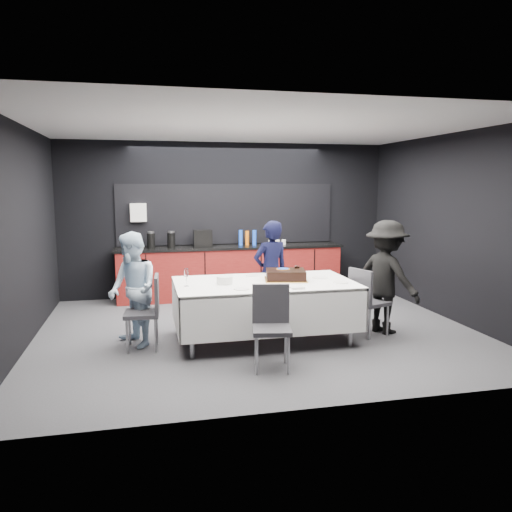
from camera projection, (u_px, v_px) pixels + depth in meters
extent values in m
plane|color=#434448|center=(258.00, 331.00, 7.00)|extent=(6.00, 6.00, 0.00)
cube|color=white|center=(258.00, 126.00, 6.60)|extent=(6.00, 5.00, 0.04)
cube|color=black|center=(227.00, 219.00, 9.22)|extent=(6.00, 0.04, 2.80)
cube|color=black|center=(321.00, 257.00, 4.39)|extent=(6.00, 0.04, 2.80)
cube|color=black|center=(21.00, 237.00, 6.15)|extent=(0.04, 5.00, 2.80)
cube|color=black|center=(453.00, 228.00, 7.46)|extent=(0.04, 5.00, 2.80)
cube|color=maroon|center=(231.00, 273.00, 9.06)|extent=(4.00, 0.60, 0.90)
cube|color=black|center=(230.00, 247.00, 9.00)|extent=(4.10, 0.64, 0.04)
cube|color=black|center=(228.00, 214.00, 9.18)|extent=(4.00, 0.03, 1.10)
cube|color=white|center=(138.00, 212.00, 8.78)|extent=(0.28, 0.12, 0.32)
cylinder|color=black|center=(151.00, 241.00, 8.67)|extent=(0.14, 0.14, 0.26)
cylinder|color=black|center=(171.00, 240.00, 8.74)|extent=(0.14, 0.14, 0.26)
cube|color=black|center=(203.00, 238.00, 8.86)|extent=(0.32, 0.24, 0.30)
cylinder|color=blue|center=(241.00, 238.00, 9.06)|extent=(0.07, 0.07, 0.28)
cylinder|color=orange|center=(247.00, 238.00, 9.09)|extent=(0.07, 0.07, 0.26)
cylinder|color=blue|center=(254.00, 238.00, 9.05)|extent=(0.07, 0.07, 0.28)
cylinder|color=white|center=(271.00, 242.00, 9.15)|extent=(0.08, 0.08, 0.09)
cylinder|color=white|center=(277.00, 242.00, 9.18)|extent=(0.08, 0.08, 0.09)
cylinder|color=white|center=(284.00, 242.00, 9.20)|extent=(0.08, 0.08, 0.09)
cylinder|color=#99999E|center=(151.00, 232.00, 8.65)|extent=(0.12, 0.12, 0.03)
cylinder|color=#99999E|center=(171.00, 232.00, 8.72)|extent=(0.12, 0.12, 0.03)
cylinder|color=#99999E|center=(192.00, 327.00, 5.86)|extent=(0.06, 0.06, 0.75)
cylinder|color=#99999E|center=(185.00, 307.00, 6.83)|extent=(0.06, 0.06, 0.75)
cylinder|color=#99999E|center=(351.00, 317.00, 6.30)|extent=(0.06, 0.06, 0.75)
cylinder|color=#99999E|center=(323.00, 300.00, 7.26)|extent=(0.06, 0.06, 0.75)
cube|color=white|center=(264.00, 283.00, 6.51)|extent=(2.32, 1.32, 0.04)
cube|color=white|center=(277.00, 316.00, 5.92)|extent=(2.32, 0.02, 0.55)
cube|color=white|center=(254.00, 293.00, 7.17)|extent=(2.32, 0.02, 0.55)
cube|color=white|center=(176.00, 308.00, 6.29)|extent=(0.02, 1.32, 0.55)
cube|color=white|center=(346.00, 299.00, 6.80)|extent=(0.02, 1.32, 0.55)
cube|color=gold|center=(286.00, 279.00, 6.63)|extent=(0.63, 0.55, 0.01)
cube|color=black|center=(286.00, 275.00, 6.62)|extent=(0.58, 0.50, 0.11)
cube|color=black|center=(286.00, 270.00, 6.61)|extent=(0.58, 0.50, 0.01)
cylinder|color=orange|center=(283.00, 269.00, 6.66)|extent=(0.18, 0.18, 0.00)
cylinder|color=blue|center=(283.00, 269.00, 6.66)|extent=(0.15, 0.15, 0.01)
sphere|color=black|center=(296.00, 267.00, 6.76)|extent=(0.04, 0.04, 0.04)
sphere|color=black|center=(298.00, 267.00, 6.73)|extent=(0.04, 0.04, 0.04)
sphere|color=black|center=(296.00, 267.00, 6.72)|extent=(0.04, 0.04, 0.04)
cylinder|color=white|center=(225.00, 280.00, 6.36)|extent=(0.21, 0.21, 0.10)
cylinder|color=white|center=(242.00, 289.00, 6.04)|extent=(0.19, 0.19, 0.01)
cylinder|color=white|center=(320.00, 277.00, 6.79)|extent=(0.22, 0.22, 0.01)
cylinder|color=white|center=(340.00, 282.00, 6.45)|extent=(0.20, 0.20, 0.01)
cylinder|color=white|center=(252.00, 275.00, 6.93)|extent=(0.18, 0.18, 0.01)
cube|color=white|center=(297.00, 288.00, 6.06)|extent=(0.18, 0.12, 0.03)
cylinder|color=white|center=(187.00, 286.00, 6.22)|extent=(0.06, 0.06, 0.00)
cylinder|color=white|center=(186.00, 281.00, 6.21)|extent=(0.01, 0.01, 0.12)
cylinder|color=white|center=(186.00, 272.00, 6.19)|extent=(0.05, 0.05, 0.10)
cube|color=#313137|center=(142.00, 314.00, 6.18)|extent=(0.45, 0.45, 0.05)
cube|color=#313137|center=(157.00, 293.00, 6.18)|extent=(0.07, 0.42, 0.45)
cylinder|color=#99999E|center=(130.00, 328.00, 6.35)|extent=(0.03, 0.03, 0.44)
cylinder|color=#99999E|center=(127.00, 336.00, 6.02)|extent=(0.03, 0.03, 0.44)
cylinder|color=#99999E|center=(157.00, 327.00, 6.41)|extent=(0.03, 0.03, 0.44)
cylinder|color=#99999E|center=(156.00, 335.00, 6.07)|extent=(0.03, 0.03, 0.44)
cube|color=#313137|center=(370.00, 303.00, 6.77)|extent=(0.54, 0.54, 0.05)
cube|color=#313137|center=(360.00, 286.00, 6.63)|extent=(0.18, 0.41, 0.45)
cylinder|color=#99999E|center=(388.00, 320.00, 6.75)|extent=(0.03, 0.03, 0.44)
cylinder|color=#99999E|center=(369.00, 315.00, 7.03)|extent=(0.03, 0.03, 0.44)
cylinder|color=#99999E|center=(369.00, 324.00, 6.57)|extent=(0.03, 0.03, 0.44)
cylinder|color=#99999E|center=(351.00, 318.00, 6.85)|extent=(0.03, 0.03, 0.44)
cube|color=#313137|center=(272.00, 330.00, 5.50)|extent=(0.49, 0.49, 0.05)
cube|color=#313137|center=(271.00, 304.00, 5.65)|extent=(0.42, 0.12, 0.45)
cylinder|color=#99999E|center=(257.00, 355.00, 5.36)|extent=(0.03, 0.03, 0.44)
cylinder|color=#99999E|center=(288.00, 355.00, 5.37)|extent=(0.03, 0.03, 0.44)
cylinder|color=#99999E|center=(256.00, 345.00, 5.69)|extent=(0.03, 0.03, 0.44)
cylinder|color=#99999E|center=(285.00, 345.00, 5.70)|extent=(0.03, 0.03, 0.44)
imported|color=black|center=(271.00, 273.00, 7.24)|extent=(0.64, 0.51, 1.53)
imported|color=#C5DFF8|center=(133.00, 290.00, 6.26)|extent=(0.80, 0.87, 1.46)
imported|color=black|center=(386.00, 277.00, 6.85)|extent=(0.96, 1.16, 1.56)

